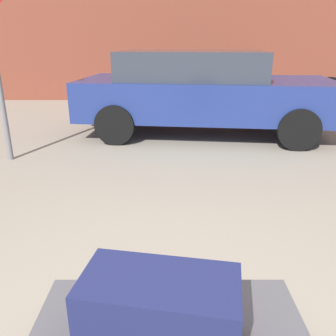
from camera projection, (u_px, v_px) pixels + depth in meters
The scene contains 3 objects.
duffel_bag_navy_front_right at pixel (159, 313), 1.45m from camera, with size 0.65×0.34×0.35m, color #191E47.
parked_car at pixel (201, 91), 6.06m from camera, with size 4.47×2.29×1.42m.
bollard_kerb_near at pixel (297, 102), 7.29m from camera, with size 0.22×0.22×0.75m, color #72665B.
Camera 1 is at (-0.01, -1.23, 1.59)m, focal length 37.20 mm.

